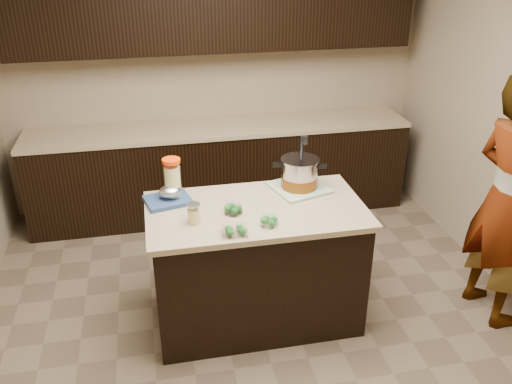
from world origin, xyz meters
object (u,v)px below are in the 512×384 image
lemonade_pitcher (173,181)px  person (509,202)px  island (256,264)px  stock_pot (299,175)px

lemonade_pitcher → person: person is taller
island → person: bearing=-9.0°
island → lemonade_pitcher: (-0.53, 0.24, 0.59)m
lemonade_pitcher → island: bearing=-24.6°
island → lemonade_pitcher: bearing=155.4°
island → stock_pot: stock_pot is taller
lemonade_pitcher → person: 2.29m
lemonade_pitcher → person: size_ratio=0.16×
island → person: size_ratio=0.81×
island → stock_pot: (0.36, 0.22, 0.56)m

